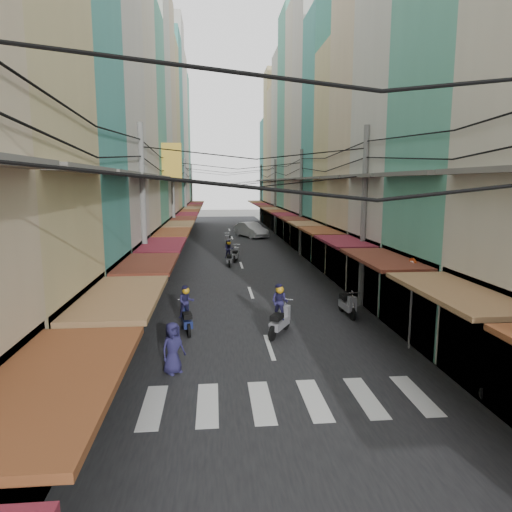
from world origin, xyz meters
TOP-DOWN VIEW (x-y plane):
  - ground at (0.00, 0.00)m, footprint 160.00×160.00m
  - road at (0.00, 20.00)m, footprint 10.00×80.00m
  - sidewalk_left at (-6.50, 20.00)m, footprint 3.00×80.00m
  - sidewalk_right at (6.50, 20.00)m, footprint 3.00×80.00m
  - crosswalk at (-0.00, -6.00)m, footprint 7.55×2.40m
  - building_row_left at (-7.92, 16.56)m, footprint 7.80×67.67m
  - building_row_right at (7.92, 16.45)m, footprint 7.80×68.98m
  - utility_poles at (0.00, 15.01)m, footprint 10.20×66.13m
  - white_car at (2.02, 30.28)m, footprint 5.97×4.27m
  - bicycle at (7.50, -3.00)m, footprint 1.92×1.38m
  - moving_scooters at (-0.32, 7.43)m, footprint 7.22×26.69m
  - parked_scooters at (5.06, -3.77)m, footprint 13.02×11.99m
  - pedestrians at (-3.12, 1.14)m, footprint 12.38×20.25m
  - market_umbrella at (6.30, -4.77)m, footprint 2.39×2.39m
  - traffic_sign at (4.78, -2.57)m, footprint 0.10×0.70m

SIDE VIEW (x-z plane):
  - ground at x=0.00m, z-range 0.00..0.00m
  - white_car at x=2.02m, z-range -0.98..0.98m
  - bicycle at x=7.50m, z-range -0.62..0.62m
  - road at x=0.00m, z-range 0.00..0.02m
  - crosswalk at x=0.00m, z-range 0.02..0.03m
  - sidewalk_left at x=-6.50m, z-range 0.00..0.06m
  - sidewalk_right at x=6.50m, z-range 0.00..0.06m
  - parked_scooters at x=5.06m, z-range -0.02..0.97m
  - moving_scooters at x=-0.32m, z-range -0.43..1.53m
  - pedestrians at x=-3.12m, z-range -0.13..2.12m
  - market_umbrella at x=6.30m, z-range 0.96..3.48m
  - traffic_sign at x=4.78m, z-range 0.76..3.96m
  - utility_poles at x=0.00m, z-range 2.49..10.69m
  - building_row_right at x=7.92m, z-range -1.89..20.71m
  - building_row_left at x=-7.92m, z-range -2.07..21.63m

